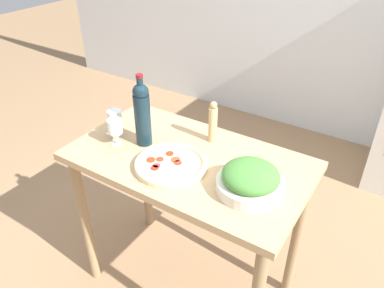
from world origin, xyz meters
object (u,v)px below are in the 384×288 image
(homemade_pizza, at_px, (171,164))
(wine_glass_far, at_px, (115,118))
(pepper_mill, at_px, (213,122))
(wine_glass_near, at_px, (115,128))
(salad_bowl, at_px, (250,180))
(wine_bottle, at_px, (142,113))

(homemade_pizza, bearing_deg, wine_glass_far, 168.55)
(wine_glass_far, relative_size, pepper_mill, 0.63)
(wine_glass_near, bearing_deg, pepper_mill, 36.68)
(wine_glass_far, distance_m, salad_bowl, 0.80)
(pepper_mill, bearing_deg, wine_glass_near, -143.32)
(wine_glass_near, xyz_separation_m, wine_glass_far, (-0.07, 0.07, 0.00))
(pepper_mill, bearing_deg, salad_bowl, -37.89)
(wine_bottle, distance_m, salad_bowl, 0.63)
(wine_glass_near, height_order, homemade_pizza, wine_glass_near)
(salad_bowl, bearing_deg, wine_glass_near, -177.49)
(wine_bottle, xyz_separation_m, pepper_mill, (0.28, 0.21, -0.07))
(wine_glass_near, xyz_separation_m, pepper_mill, (0.39, 0.29, 0.01))
(salad_bowl, bearing_deg, wine_bottle, 175.11)
(wine_bottle, relative_size, salad_bowl, 1.29)
(homemade_pizza, bearing_deg, wine_bottle, 157.38)
(wine_bottle, relative_size, wine_glass_near, 2.67)
(wine_glass_near, xyz_separation_m, salad_bowl, (0.73, 0.03, -0.04))
(wine_glass_near, bearing_deg, homemade_pizza, -2.15)
(wine_bottle, xyz_separation_m, wine_glass_far, (-0.18, -0.01, -0.07))
(wine_bottle, bearing_deg, wine_glass_far, -175.49)
(wine_bottle, relative_size, pepper_mill, 1.68)
(salad_bowl, bearing_deg, homemade_pizza, -173.30)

